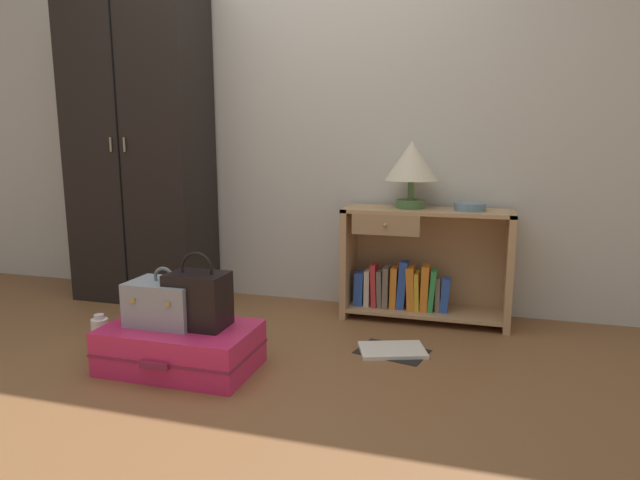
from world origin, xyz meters
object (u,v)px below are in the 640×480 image
at_px(bookshelf, 419,267).
at_px(suitcase_large, 181,347).
at_px(table_lamp, 412,163).
at_px(handbag, 198,299).
at_px(train_case, 165,302).
at_px(wardrobe, 140,144).
at_px(bowl, 470,207).
at_px(open_book_on_floor, 392,350).
at_px(bottle, 101,337).

relative_size(bookshelf, suitcase_large, 1.38).
bearing_deg(table_lamp, handbag, -128.07).
xyz_separation_m(suitcase_large, handbag, (0.09, 0.03, 0.24)).
bearing_deg(train_case, wardrobe, 127.74).
height_order(wardrobe, bowl, wardrobe).
bearing_deg(open_book_on_floor, table_lamp, 90.47).
xyz_separation_m(bowl, train_case, (-1.36, -1.07, -0.38)).
xyz_separation_m(train_case, bottle, (-0.38, 0.00, -0.21)).
distance_m(table_lamp, open_book_on_floor, 1.12).
height_order(wardrobe, open_book_on_floor, wardrobe).
relative_size(wardrobe, bowl, 11.69).
distance_m(bottle, open_book_on_floor, 1.49).
relative_size(wardrobe, bookshelf, 2.12).
height_order(suitcase_large, train_case, train_case).
height_order(bowl, suitcase_large, bowl).
bearing_deg(suitcase_large, bottle, 177.66).
xyz_separation_m(wardrobe, table_lamp, (1.80, 0.08, -0.11)).
relative_size(wardrobe, open_book_on_floor, 5.32).
bearing_deg(train_case, table_lamp, 46.91).
bearing_deg(wardrobe, open_book_on_floor, -16.61).
height_order(table_lamp, bowl, table_lamp).
height_order(suitcase_large, open_book_on_floor, suitcase_large).
bearing_deg(train_case, bottle, 179.85).
bearing_deg(bottle, table_lamp, 37.82).
bearing_deg(bowl, bookshelf, 178.69).
relative_size(table_lamp, bottle, 1.81).
bearing_deg(open_book_on_floor, bowl, 60.14).
height_order(wardrobe, bottle, wardrobe).
xyz_separation_m(wardrobe, bowl, (2.15, 0.06, -0.35)).
height_order(bookshelf, open_book_on_floor, bookshelf).
relative_size(bookshelf, open_book_on_floor, 2.51).
height_order(handbag, open_book_on_floor, handbag).
xyz_separation_m(wardrobe, bottle, (0.40, -1.01, -0.95)).
xyz_separation_m(table_lamp, train_case, (-1.02, -1.09, -0.63)).
bearing_deg(bookshelf, handbag, -130.59).
distance_m(bookshelf, suitcase_large, 1.50).
xyz_separation_m(table_lamp, bottle, (-1.40, -1.09, -0.84)).
bearing_deg(bottle, bookshelf, 36.16).
relative_size(table_lamp, suitcase_large, 0.55).
height_order(bowl, bottle, bowl).
xyz_separation_m(suitcase_large, bottle, (-0.47, 0.02, -0.00)).
height_order(bookshelf, train_case, bookshelf).
relative_size(suitcase_large, bottle, 3.27).
xyz_separation_m(bookshelf, suitcase_large, (-1.00, -1.09, -0.21)).
xyz_separation_m(train_case, handbag, (0.17, 0.01, 0.03)).
xyz_separation_m(table_lamp, suitcase_large, (-0.93, -1.11, -0.84)).
distance_m(suitcase_large, train_case, 0.23).
relative_size(table_lamp, open_book_on_floor, 1.01).
relative_size(table_lamp, bowl, 2.21).
xyz_separation_m(bowl, suitcase_large, (-1.28, -1.09, -0.59)).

